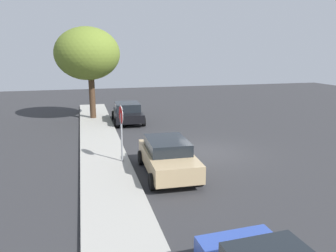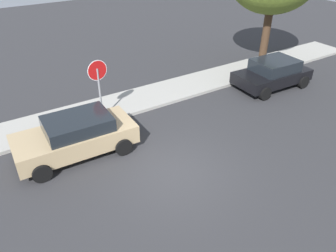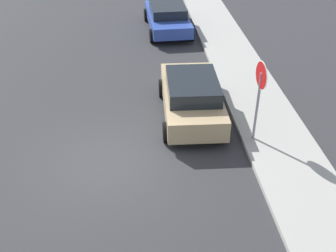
# 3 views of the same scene
# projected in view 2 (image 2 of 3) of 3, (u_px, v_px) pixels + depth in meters

# --- Properties ---
(ground_plane) EXTENTS (60.00, 60.00, 0.00)m
(ground_plane) POSITION_uv_depth(u_px,v_px,m) (172.00, 172.00, 11.11)
(ground_plane) COLOR #2D2D30
(sidewalk_curb) EXTENTS (32.00, 2.19, 0.14)m
(sidewalk_curb) POSITION_uv_depth(u_px,v_px,m) (110.00, 108.00, 14.79)
(sidewalk_curb) COLOR #9E9B93
(sidewalk_curb) RESTS_ON ground_plane
(stop_sign) EXTENTS (0.83, 0.09, 2.69)m
(stop_sign) POSITION_uv_depth(u_px,v_px,m) (98.00, 80.00, 13.01)
(stop_sign) COLOR gray
(stop_sign) RESTS_ON ground_plane
(parked_car_tan) EXTENTS (4.26, 2.16, 1.46)m
(parked_car_tan) POSITION_uv_depth(u_px,v_px,m) (76.00, 135.00, 11.62)
(parked_car_tan) COLOR tan
(parked_car_tan) RESTS_ON ground_plane
(parked_car_black) EXTENTS (3.94, 2.24, 1.42)m
(parked_car_black) POSITION_uv_depth(u_px,v_px,m) (273.00, 73.00, 16.50)
(parked_car_black) COLOR black
(parked_car_black) RESTS_ON ground_plane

